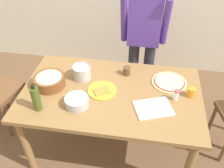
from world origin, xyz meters
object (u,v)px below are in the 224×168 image
cup_orange (191,92)px  salt_shaker (176,95)px  mixing_bowl_steel (77,102)px  cutting_board_white (153,108)px  cup_small_brown (127,71)px  popcorn_bowl (49,80)px  olive_oil_bottle (36,99)px  person_cook (144,35)px  plate_with_slice (102,90)px  dining_table (111,99)px  pizza_raw_on_board (169,82)px  steel_pot (82,72)px

cup_orange → salt_shaker: (-0.13, -0.07, 0.01)m
mixing_bowl_steel → cutting_board_white: (0.63, 0.06, -0.03)m
mixing_bowl_steel → cup_small_brown: size_ratio=2.35×
popcorn_bowl → salt_shaker: bearing=-0.8°
salt_shaker → olive_oil_bottle: bearing=-165.7°
olive_oil_bottle → cutting_board_white: 0.95m
person_cook → plate_with_slice: 0.84m
cup_small_brown → cutting_board_white: (0.27, -0.43, -0.04)m
dining_table → mixing_bowl_steel: 0.35m
person_cook → plate_with_slice: bearing=-112.3°
cup_small_brown → salt_shaker: size_ratio=0.80×
pizza_raw_on_board → olive_oil_bottle: bearing=-154.6°
plate_with_slice → mixing_bowl_steel: 0.27m
popcorn_bowl → steel_pot: steel_pot is taller
mixing_bowl_steel → salt_shaker: size_ratio=1.89×
plate_with_slice → cutting_board_white: bearing=-18.2°
person_cook → pizza_raw_on_board: (0.28, -0.55, -0.17)m
plate_with_slice → person_cook: bearing=67.7°
plate_with_slice → salt_shaker: salt_shaker is taller
dining_table → salt_shaker: (0.56, -0.01, 0.14)m
steel_pot → person_cook: bearing=48.1°
dining_table → cup_small_brown: bearing=68.7°
plate_with_slice → mixing_bowl_steel: (-0.17, -0.21, 0.03)m
dining_table → cutting_board_white: size_ratio=5.33×
dining_table → steel_pot: (-0.31, 0.16, 0.16)m
pizza_raw_on_board → salt_shaker: (0.05, -0.22, 0.04)m
popcorn_bowl → cup_orange: (1.26, 0.06, -0.02)m
person_cook → cup_orange: size_ratio=19.06×
pizza_raw_on_board → cup_small_brown: cup_small_brown is taller
pizza_raw_on_board → steel_pot: steel_pot is taller
cup_small_brown → salt_shaker: salt_shaker is taller
mixing_bowl_steel → cutting_board_white: size_ratio=0.67×
mixing_bowl_steel → olive_oil_bottle: size_ratio=0.78×
plate_with_slice → cup_small_brown: bearing=55.9°
plate_with_slice → mixing_bowl_steel: size_ratio=1.30×
pizza_raw_on_board → cup_orange: (0.18, -0.15, 0.03)m
steel_pot → mixing_bowl_steel: bearing=-82.1°
plate_with_slice → popcorn_bowl: size_ratio=0.93×
pizza_raw_on_board → dining_table: bearing=-157.9°
cutting_board_white → salt_shaker: bearing=37.1°
popcorn_bowl → salt_shaker: size_ratio=2.64×
dining_table → cup_orange: size_ratio=18.82×
olive_oil_bottle → cup_orange: bearing=15.9°
dining_table → pizza_raw_on_board: 0.56m
cup_orange → pizza_raw_on_board: bearing=139.8°
plate_with_slice → olive_oil_bottle: size_ratio=1.02×
olive_oil_bottle → steel_pot: olive_oil_bottle is taller
popcorn_bowl → cup_small_brown: (0.68, 0.28, -0.02)m
cup_orange → cup_small_brown: (-0.59, 0.22, 0.00)m
person_cook → steel_pot: 0.81m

